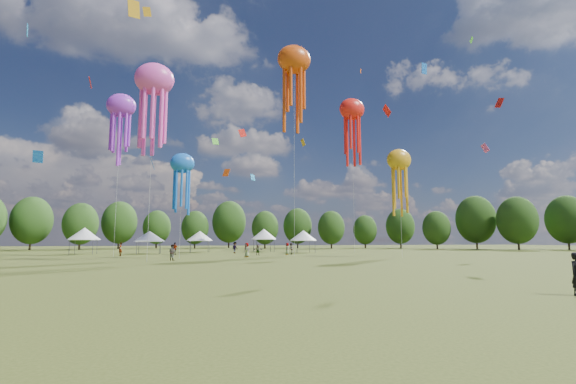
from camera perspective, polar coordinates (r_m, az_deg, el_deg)
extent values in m
plane|color=#384416|center=(17.47, 13.05, -13.94)|extent=(300.00, 300.00, 0.00)
imported|color=gray|center=(45.49, -16.24, -8.31)|extent=(1.06, 1.05, 1.73)
imported|color=gray|center=(61.69, -0.09, -8.13)|extent=(0.57, 0.87, 1.77)
imported|color=gray|center=(62.10, 0.43, -8.15)|extent=(0.83, 0.96, 1.71)
imported|color=gray|center=(68.03, -7.61, -7.90)|extent=(1.39, 1.35, 1.90)
imported|color=gray|center=(61.88, -15.94, -7.82)|extent=(1.18, 0.82, 1.86)
imported|color=gray|center=(59.33, -4.34, -8.26)|extent=(1.45, 0.48, 1.55)
imported|color=gray|center=(60.62, -22.90, -7.56)|extent=(0.51, 0.72, 1.88)
imported|color=gray|center=(52.60, -5.92, -8.26)|extent=(0.98, 1.07, 1.84)
cylinder|color=#47474C|center=(68.53, -28.85, -6.99)|extent=(0.08, 0.08, 2.18)
cylinder|color=#47474C|center=(71.67, -28.23, -6.98)|extent=(0.08, 0.08, 2.18)
cylinder|color=#47474C|center=(67.84, -26.18, -7.14)|extent=(0.08, 0.08, 2.18)
cylinder|color=#47474C|center=(71.01, -25.68, -7.13)|extent=(0.08, 0.08, 2.18)
cube|color=white|center=(69.74, -27.18, -6.13)|extent=(3.62, 3.62, 0.10)
cone|color=white|center=(69.74, -27.14, -5.32)|extent=(4.71, 4.71, 1.87)
cylinder|color=#47474C|center=(66.75, -20.87, -7.53)|extent=(0.08, 0.08, 1.92)
cylinder|color=#47474C|center=(70.12, -20.59, -7.49)|extent=(0.08, 0.08, 1.92)
cylinder|color=#47474C|center=(66.49, -17.94, -7.65)|extent=(0.08, 0.08, 1.92)
cylinder|color=#47474C|center=(69.87, -17.80, -7.60)|extent=(0.08, 0.08, 1.92)
cube|color=white|center=(68.28, -19.27, -6.72)|extent=(3.79, 3.79, 0.10)
cone|color=white|center=(68.28, -19.24, -5.99)|extent=(4.93, 4.93, 1.64)
cylinder|color=#47474C|center=(71.76, -13.81, -7.66)|extent=(0.08, 0.08, 2.02)
cylinder|color=#47474C|center=(74.96, -13.86, -7.62)|extent=(0.08, 0.08, 2.02)
cylinder|color=#47474C|center=(71.90, -11.24, -7.73)|extent=(0.08, 0.08, 2.02)
cylinder|color=#47474C|center=(75.09, -11.39, -7.68)|extent=(0.08, 0.08, 2.02)
cube|color=white|center=(73.40, -12.55, -6.85)|extent=(3.60, 3.60, 0.10)
cone|color=white|center=(73.40, -12.53, -6.14)|extent=(4.68, 4.68, 1.73)
cylinder|color=#47474C|center=(73.45, -4.51, -7.72)|extent=(0.08, 0.08, 2.27)
cylinder|color=#47474C|center=(76.69, -4.95, -7.68)|extent=(0.08, 0.08, 2.27)
cylinder|color=#47474C|center=(74.11, -1.97, -7.73)|extent=(0.08, 0.08, 2.27)
cylinder|color=#47474C|center=(77.33, -2.52, -7.69)|extent=(0.08, 0.08, 2.27)
cube|color=white|center=(75.37, -3.48, -6.80)|extent=(3.70, 3.70, 0.10)
cone|color=white|center=(75.38, -3.48, -6.03)|extent=(4.81, 4.81, 1.95)
cylinder|color=#47474C|center=(68.05, 1.31, -7.90)|extent=(0.08, 0.08, 2.05)
cylinder|color=#47474C|center=(71.15, 0.58, -7.86)|extent=(0.08, 0.08, 2.05)
cylinder|color=#47474C|center=(69.02, 3.90, -7.87)|extent=(0.08, 0.08, 2.05)
cylinder|color=#47474C|center=(72.08, 3.07, -7.83)|extent=(0.08, 0.08, 2.05)
cube|color=white|center=(70.04, 2.21, -6.99)|extent=(3.62, 3.62, 0.10)
cone|color=white|center=(70.05, 2.21, -6.23)|extent=(4.71, 4.71, 1.76)
ellipsoid|color=#F949C0|center=(46.99, -18.58, 15.07)|extent=(4.14, 2.90, 3.52)
cylinder|color=beige|center=(44.34, -19.07, 3.28)|extent=(0.03, 0.03, 19.49)
ellipsoid|color=#DA490D|center=(62.00, 0.88, 18.44)|extent=(5.01, 3.51, 4.26)
cylinder|color=beige|center=(57.33, 0.91, 5.35)|extent=(0.03, 0.03, 28.74)
ellipsoid|color=orange|center=(54.65, 15.61, 4.45)|extent=(3.35, 2.35, 2.85)
cylinder|color=beige|center=(53.79, 15.83, -2.21)|extent=(0.03, 0.03, 12.72)
ellipsoid|color=#AC33E2|center=(60.92, -22.78, 11.34)|extent=(3.90, 2.73, 3.31)
cylinder|color=beige|center=(58.60, -23.25, 1.66)|extent=(0.03, 0.03, 20.72)
ellipsoid|color=blue|center=(49.95, -14.90, 4.01)|extent=(2.89, 2.02, 2.46)
cylinder|color=beige|center=(49.21, -15.11, -2.55)|extent=(0.03, 0.03, 11.46)
ellipsoid|color=#FE2016|center=(78.45, 9.14, 11.63)|extent=(4.95, 3.46, 4.20)
cylinder|color=beige|center=(75.27, 9.34, 1.83)|extent=(0.03, 0.03, 27.03)
cube|color=#FE2016|center=(81.68, -6.55, 8.39)|extent=(1.78, 0.54, 1.98)
cube|color=#DA490D|center=(84.83, 10.37, 16.69)|extent=(0.55, 0.60, 0.85)
cube|color=orange|center=(62.41, -19.55, 23.16)|extent=(1.21, 0.34, 1.47)
cube|color=#4BCE21|center=(69.93, -10.37, 7.15)|extent=(1.23, 0.90, 1.27)
cube|color=blue|center=(52.70, 18.93, 16.38)|extent=(0.98, 0.58, 1.36)
cube|color=#FE2016|center=(57.08, 28.03, 11.22)|extent=(0.39, 1.32, 1.47)
cube|color=orange|center=(48.83, -21.22, 23.25)|extent=(1.20, 1.28, 1.99)
cube|color=blue|center=(75.08, -18.87, 3.98)|extent=(1.03, 2.54, 2.74)
cube|color=#167FC2|center=(50.45, -33.27, 18.80)|extent=(0.33, 1.15, 1.38)
cube|color=#F949C0|center=(78.00, 2.23, 13.62)|extent=(1.21, 1.56, 2.18)
cube|color=#FE2016|center=(79.56, 13.98, 11.24)|extent=(0.96, 2.35, 2.46)
cube|color=orange|center=(85.74, 2.16, 7.10)|extent=(0.78, 1.21, 1.58)
cube|color=#4BCE21|center=(62.01, 24.80, 19.16)|extent=(0.73, 0.57, 0.79)
cube|color=blue|center=(84.23, -32.21, 4.31)|extent=(1.83, 0.64, 2.24)
cube|color=#167FC2|center=(67.45, -5.07, 2.10)|extent=(0.82, 1.01, 1.30)
cube|color=#F949C0|center=(63.64, 26.39, 5.66)|extent=(0.65, 1.23, 1.34)
cube|color=#FE2016|center=(50.77, -26.48, 13.86)|extent=(0.50, 1.40, 1.49)
cube|color=#DA490D|center=(78.19, -8.84, 2.76)|extent=(1.47, 1.23, 1.65)
cylinder|color=#38281C|center=(106.00, -33.00, -6.07)|extent=(0.44, 0.44, 3.41)
ellipsoid|color=#254416|center=(106.10, -32.82, -3.43)|extent=(8.53, 8.53, 10.66)
cylinder|color=#38281C|center=(102.89, -27.71, -6.50)|extent=(0.44, 0.44, 3.07)
ellipsoid|color=#254416|center=(102.95, -27.57, -4.05)|extent=(7.66, 7.66, 9.58)
cylinder|color=#38281C|center=(109.79, -23.12, -6.61)|extent=(0.44, 0.44, 3.43)
ellipsoid|color=#254416|center=(109.88, -22.99, -4.04)|extent=(8.58, 8.58, 10.73)
cylinder|color=#38281C|center=(114.52, -18.36, -6.93)|extent=(0.44, 0.44, 2.95)
ellipsoid|color=#254416|center=(114.57, -18.27, -4.81)|extent=(7.37, 7.37, 9.21)
cylinder|color=#38281C|center=(110.47, -13.22, -7.12)|extent=(0.44, 0.44, 2.89)
ellipsoid|color=#254416|center=(110.52, -13.16, -4.97)|extent=(7.23, 7.23, 9.04)
cylinder|color=#38281C|center=(115.57, -8.48, -6.98)|extent=(0.44, 0.44, 3.84)
ellipsoid|color=#254416|center=(115.69, -8.43, -4.24)|extent=(9.60, 9.60, 11.99)
cylinder|color=#38281C|center=(105.95, -3.32, -7.32)|extent=(0.44, 0.44, 2.84)
ellipsoid|color=#254416|center=(106.00, -3.31, -5.11)|extent=(7.11, 7.11, 8.89)
cylinder|color=#38281C|center=(110.81, 1.39, -7.23)|extent=(0.44, 0.44, 3.16)
ellipsoid|color=#254416|center=(110.88, 1.38, -4.88)|extent=(7.91, 7.91, 9.88)
cylinder|color=#38281C|center=(107.84, 6.25, -7.27)|extent=(0.44, 0.44, 2.88)
ellipsoid|color=#254416|center=(107.89, 6.22, -5.07)|extent=(7.21, 7.21, 9.01)
cylinder|color=#38281C|center=(113.94, 11.02, -7.23)|extent=(0.44, 0.44, 2.63)
ellipsoid|color=#254416|center=(113.97, 10.97, -5.33)|extent=(6.57, 6.57, 8.22)
cylinder|color=#38281C|center=(115.09, 15.85, -6.97)|extent=(0.44, 0.44, 3.13)
ellipsoid|color=#254416|center=(115.15, 15.77, -4.73)|extent=(7.81, 7.81, 9.77)
cylinder|color=#38281C|center=(106.78, 20.59, -6.93)|extent=(0.44, 0.44, 2.72)
ellipsoid|color=#254416|center=(106.82, 20.50, -4.83)|extent=(6.80, 6.80, 8.50)
cylinder|color=#38281C|center=(110.20, 25.43, -6.40)|extent=(0.44, 0.44, 3.81)
ellipsoid|color=#254416|center=(110.32, 25.28, -3.56)|extent=(9.52, 9.52, 11.90)
cylinder|color=#38281C|center=(105.90, 30.14, -6.23)|extent=(0.44, 0.44, 3.51)
ellipsoid|color=#254416|center=(106.00, 29.97, -3.50)|extent=(8.78, 8.78, 10.97)
cylinder|color=#38281C|center=(114.29, 35.26, -5.84)|extent=(0.44, 0.44, 3.64)
ellipsoid|color=#254416|center=(114.39, 35.08, -3.23)|extent=(9.10, 9.10, 11.37)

